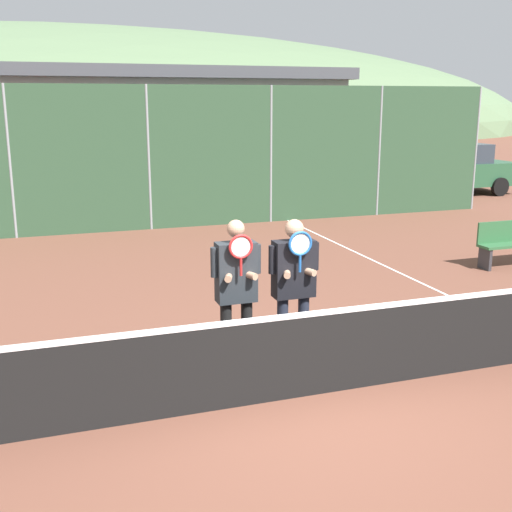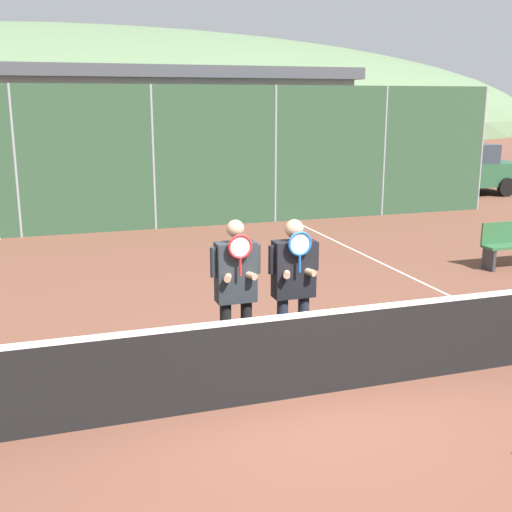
% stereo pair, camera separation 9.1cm
% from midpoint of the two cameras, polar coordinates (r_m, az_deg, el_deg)
% --- Properties ---
extents(ground_plane, '(120.00, 120.00, 0.00)m').
position_cam_midpoint_polar(ground_plane, '(6.96, 4.85, -12.29)').
color(ground_plane, brown).
extents(hill_distant, '(97.07, 53.93, 18.88)m').
position_cam_midpoint_polar(hill_distant, '(63.82, -16.19, 10.45)').
color(hill_distant, '#5B7551').
rests_on(hill_distant, ground_plane).
extents(clubhouse_building, '(17.27, 5.50, 4.04)m').
position_cam_midpoint_polar(clubhouse_building, '(21.88, -14.90, 10.65)').
color(clubhouse_building, beige).
rests_on(clubhouse_building, ground_plane).
extents(fence_back, '(18.49, 0.06, 3.40)m').
position_cam_midpoint_polar(fence_back, '(15.49, -8.96, 8.57)').
color(fence_back, gray).
rests_on(fence_back, ground_plane).
extents(tennis_net, '(9.54, 0.09, 1.04)m').
position_cam_midpoint_polar(tennis_net, '(6.76, 4.94, -8.60)').
color(tennis_net, gray).
rests_on(tennis_net, ground_plane).
extents(court_line_right_sideline, '(0.05, 16.00, 0.01)m').
position_cam_midpoint_polar(court_line_right_sideline, '(11.04, 15.82, -2.80)').
color(court_line_right_sideline, white).
rests_on(court_line_right_sideline, ground_plane).
extents(player_leftmost, '(0.58, 0.34, 1.78)m').
position_cam_midpoint_polar(player_leftmost, '(7.13, -1.43, -2.63)').
color(player_leftmost, black).
rests_on(player_leftmost, ground_plane).
extents(player_center_left, '(0.61, 0.34, 1.74)m').
position_cam_midpoint_polar(player_center_left, '(7.36, 3.72, -2.13)').
color(player_center_left, '#232838').
rests_on(player_center_left, ground_plane).
extents(car_left_of_center, '(4.47, 2.05, 1.80)m').
position_cam_midpoint_polar(car_left_of_center, '(17.92, -8.08, 6.77)').
color(car_left_of_center, slate).
rests_on(car_left_of_center, ground_plane).
extents(car_center, '(4.06, 1.96, 1.81)m').
position_cam_midpoint_polar(car_center, '(19.29, 5.95, 7.33)').
color(car_center, '#285638').
rests_on(car_center, ground_plane).
extents(car_right_of_center, '(4.66, 2.04, 1.65)m').
position_cam_midpoint_polar(car_right_of_center, '(22.10, 16.98, 7.45)').
color(car_right_of_center, '#285638').
rests_on(car_right_of_center, ground_plane).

